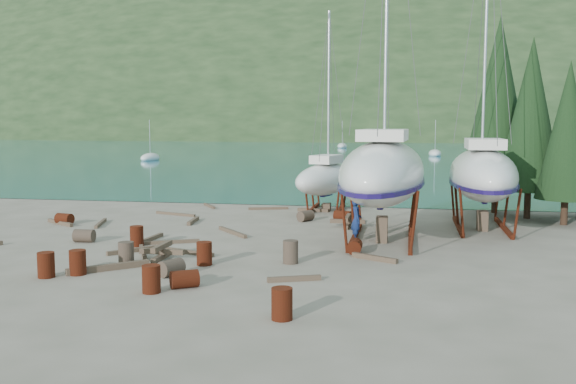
% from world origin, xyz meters
% --- Properties ---
extents(ground, '(600.00, 600.00, 0.00)m').
position_xyz_m(ground, '(0.00, 0.00, 0.00)').
color(ground, '#655D4F').
rests_on(ground, ground).
extents(bay_water, '(700.00, 700.00, 0.00)m').
position_xyz_m(bay_water, '(0.00, 315.00, 0.01)').
color(bay_water, '#196181').
rests_on(bay_water, ground).
extents(far_hill, '(800.00, 360.00, 110.00)m').
position_xyz_m(far_hill, '(0.00, 320.00, 0.00)').
color(far_hill, '#1C2F17').
rests_on(far_hill, ground).
extents(far_house_left, '(6.60, 5.60, 5.60)m').
position_xyz_m(far_house_left, '(-60.00, 190.00, 2.92)').
color(far_house_left, beige).
rests_on(far_house_left, ground).
extents(far_house_center, '(6.60, 5.60, 5.60)m').
position_xyz_m(far_house_center, '(-20.00, 190.00, 2.92)').
color(far_house_center, beige).
rests_on(far_house_center, ground).
extents(far_house_right, '(6.60, 5.60, 5.60)m').
position_xyz_m(far_house_right, '(30.00, 190.00, 2.92)').
color(far_house_right, beige).
rests_on(far_house_right, ground).
extents(cypress_near_right, '(3.60, 3.60, 10.00)m').
position_xyz_m(cypress_near_right, '(12.50, 12.00, 5.79)').
color(cypress_near_right, black).
rests_on(cypress_near_right, ground).
extents(cypress_mid_right, '(3.06, 3.06, 8.50)m').
position_xyz_m(cypress_mid_right, '(14.00, 10.00, 4.92)').
color(cypress_mid_right, black).
rests_on(cypress_mid_right, ground).
extents(cypress_back_left, '(4.14, 4.14, 11.50)m').
position_xyz_m(cypress_back_left, '(11.00, 14.00, 6.66)').
color(cypress_back_left, black).
rests_on(cypress_back_left, ground).
extents(moored_boat_left, '(2.00, 5.00, 6.05)m').
position_xyz_m(moored_boat_left, '(-30.00, 60.00, 0.39)').
color(moored_boat_left, silver).
rests_on(moored_boat_left, ground).
extents(moored_boat_mid, '(2.00, 5.00, 6.05)m').
position_xyz_m(moored_boat_mid, '(10.00, 80.00, 0.39)').
color(moored_boat_mid, silver).
rests_on(moored_boat_mid, ground).
extents(moored_boat_far, '(2.00, 5.00, 6.05)m').
position_xyz_m(moored_boat_far, '(-8.00, 110.00, 0.39)').
color(moored_boat_far, silver).
rests_on(moored_boat_far, ground).
extents(large_sailboat_near, '(4.23, 12.53, 19.46)m').
position_xyz_m(large_sailboat_near, '(4.84, 3.94, 3.13)').
color(large_sailboat_near, silver).
rests_on(large_sailboat_near, ground).
extents(large_sailboat_far, '(3.36, 10.91, 17.17)m').
position_xyz_m(large_sailboat_far, '(9.60, 7.93, 2.81)').
color(large_sailboat_far, silver).
rests_on(large_sailboat_far, ground).
extents(small_sailboat_shore, '(4.37, 7.86, 11.99)m').
position_xyz_m(small_sailboat_shore, '(1.10, 13.30, 1.97)').
color(small_sailboat_shore, silver).
rests_on(small_sailboat_shore, ground).
extents(worker, '(0.62, 0.81, 1.96)m').
position_xyz_m(worker, '(3.70, 3.30, 0.98)').
color(worker, navy).
rests_on(worker, ground).
extents(drum_0, '(0.58, 0.58, 0.88)m').
position_xyz_m(drum_0, '(-5.40, -4.93, 0.44)').
color(drum_0, '#55160E').
rests_on(drum_0, ground).
extents(drum_1, '(0.90, 1.04, 0.58)m').
position_xyz_m(drum_1, '(-2.12, -4.48, 0.29)').
color(drum_1, '#2D2823').
rests_on(drum_1, ground).
extents(drum_2, '(0.99, 0.78, 0.58)m').
position_xyz_m(drum_2, '(-11.80, 5.32, 0.29)').
color(drum_2, '#55160E').
rests_on(drum_2, ground).
extents(drum_3, '(0.58, 0.58, 0.88)m').
position_xyz_m(drum_3, '(-1.91, -6.71, 0.44)').
color(drum_3, '#55160E').
rests_on(drum_3, ground).
extents(drum_4, '(1.00, 0.78, 0.58)m').
position_xyz_m(drum_4, '(2.49, 9.07, 0.29)').
color(drum_4, '#55160E').
rests_on(drum_4, ground).
extents(drum_6, '(0.59, 0.88, 0.58)m').
position_xyz_m(drum_6, '(3.87, 0.58, 0.29)').
color(drum_6, '#55160E').
rests_on(drum_6, ground).
extents(drum_7, '(0.58, 0.58, 0.88)m').
position_xyz_m(drum_7, '(2.67, -8.66, 0.44)').
color(drum_7, '#55160E').
rests_on(drum_7, ground).
extents(drum_8, '(0.58, 0.58, 0.88)m').
position_xyz_m(drum_8, '(-5.54, 0.38, 0.44)').
color(drum_8, '#55160E').
rests_on(drum_8, ground).
extents(drum_10, '(0.58, 0.58, 0.88)m').
position_xyz_m(drum_10, '(-1.51, -2.63, 0.44)').
color(drum_10, '#55160E').
rests_on(drum_10, ground).
extents(drum_11, '(0.95, 1.05, 0.58)m').
position_xyz_m(drum_11, '(0.51, 8.73, 0.29)').
color(drum_11, '#2D2823').
rests_on(drum_11, ground).
extents(drum_12, '(1.05, 0.97, 0.58)m').
position_xyz_m(drum_12, '(-1.08, -5.96, 0.29)').
color(drum_12, '#55160E').
rests_on(drum_12, ground).
extents(drum_13, '(0.58, 0.58, 0.88)m').
position_xyz_m(drum_13, '(-6.27, -5.49, 0.44)').
color(drum_13, '#55160E').
rests_on(drum_13, ground).
extents(drum_15, '(0.91, 0.62, 0.58)m').
position_xyz_m(drum_15, '(-8.25, 0.82, 0.29)').
color(drum_15, '#2D2823').
rests_on(drum_15, ground).
extents(drum_16, '(0.58, 0.58, 0.88)m').
position_xyz_m(drum_16, '(-4.39, -3.18, 0.44)').
color(drum_16, '#2D2823').
rests_on(drum_16, ground).
extents(drum_17, '(0.58, 0.58, 0.88)m').
position_xyz_m(drum_17, '(1.62, -1.73, 0.44)').
color(drum_17, '#2D2823').
rests_on(drum_17, ground).
extents(timber_0, '(1.34, 1.96, 0.14)m').
position_xyz_m(timber_0, '(-6.42, 13.40, 0.07)').
color(timber_0, brown).
rests_on(timber_0, ground).
extents(timber_1, '(1.84, 1.16, 0.19)m').
position_xyz_m(timber_1, '(4.74, -0.62, 0.10)').
color(timber_1, brown).
rests_on(timber_1, ground).
extents(timber_2, '(2.18, 1.53, 0.19)m').
position_xyz_m(timber_2, '(-12.00, 5.23, 0.09)').
color(timber_2, brown).
rests_on(timber_2, ground).
extents(timber_3, '(1.26, 2.28, 0.15)m').
position_xyz_m(timber_3, '(-4.67, -1.02, 0.07)').
color(timber_3, brown).
rests_on(timber_3, ground).
extents(timber_4, '(0.29, 2.28, 0.17)m').
position_xyz_m(timber_4, '(-5.48, 1.76, 0.09)').
color(timber_4, brown).
rests_on(timber_4, ground).
extents(timber_5, '(2.31, 0.99, 0.16)m').
position_xyz_m(timber_5, '(-2.73, -0.82, 0.08)').
color(timber_5, brown).
rests_on(timber_5, ground).
extents(timber_6, '(1.90, 0.36, 0.19)m').
position_xyz_m(timber_6, '(0.35, 12.52, 0.10)').
color(timber_6, brown).
rests_on(timber_6, ground).
extents(timber_7, '(1.77, 0.86, 0.17)m').
position_xyz_m(timber_7, '(2.25, -4.43, 0.09)').
color(timber_7, brown).
rests_on(timber_7, ground).
extents(timber_8, '(0.41, 2.10, 0.19)m').
position_xyz_m(timber_8, '(-5.32, 7.09, 0.09)').
color(timber_8, brown).
rests_on(timber_8, ground).
extents(timber_9, '(2.39, 0.92, 0.15)m').
position_xyz_m(timber_9, '(-2.48, 12.90, 0.08)').
color(timber_9, brown).
rests_on(timber_9, ground).
extents(timber_10, '(2.02, 2.38, 0.16)m').
position_xyz_m(timber_10, '(-2.32, 4.15, 0.08)').
color(timber_10, brown).
rests_on(timber_10, ground).
extents(timber_11, '(2.23, 1.20, 0.15)m').
position_xyz_m(timber_11, '(-4.26, 1.22, 0.08)').
color(timber_11, brown).
rests_on(timber_11, ground).
extents(timber_12, '(1.57, 1.79, 0.17)m').
position_xyz_m(timber_12, '(-5.17, -0.92, 0.08)').
color(timber_12, brown).
rests_on(timber_12, ground).
extents(timber_15, '(2.72, 1.10, 0.15)m').
position_xyz_m(timber_15, '(-7.24, 9.53, 0.07)').
color(timber_15, brown).
rests_on(timber_15, ground).
extents(timber_16, '(2.35, 2.22, 0.23)m').
position_xyz_m(timber_16, '(-4.63, -4.13, 0.11)').
color(timber_16, brown).
rests_on(timber_16, ground).
extents(timber_17, '(0.91, 2.58, 0.16)m').
position_xyz_m(timber_17, '(-9.84, 5.50, 0.08)').
color(timber_17, brown).
rests_on(timber_17, ground).
extents(timber_pile_fore, '(1.80, 1.80, 0.60)m').
position_xyz_m(timber_pile_fore, '(-3.47, -1.93, 0.30)').
color(timber_pile_fore, brown).
rests_on(timber_pile_fore, ground).
extents(timber_pile_aft, '(1.80, 1.80, 0.60)m').
position_xyz_m(timber_pile_aft, '(2.95, 7.14, 0.30)').
color(timber_pile_aft, brown).
rests_on(timber_pile_aft, ground).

